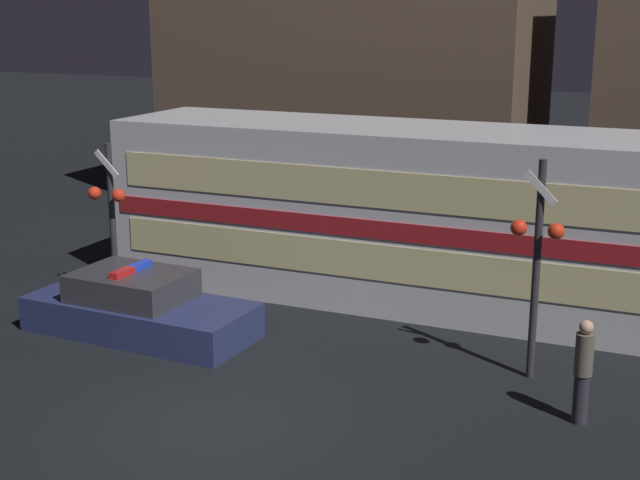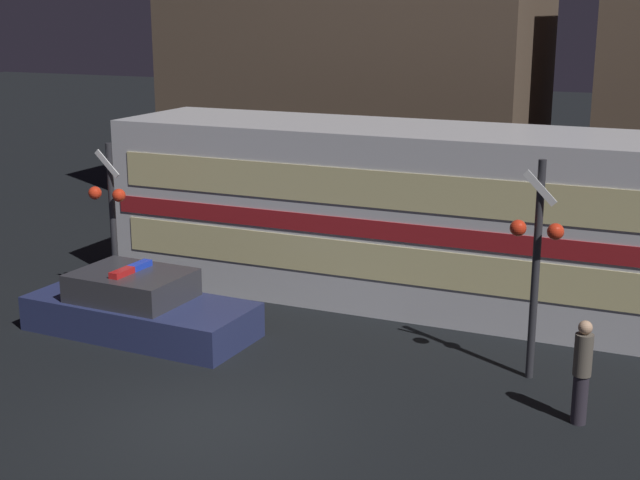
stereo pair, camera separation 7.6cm
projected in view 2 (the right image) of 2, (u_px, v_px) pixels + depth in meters
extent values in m
plane|color=black|center=(212.00, 424.00, 13.65)|extent=(120.00, 120.00, 0.00)
cube|color=silver|center=(489.00, 222.00, 18.48)|extent=(16.55, 3.14, 3.76)
cube|color=maroon|center=(469.00, 240.00, 17.08)|extent=(16.22, 0.03, 0.38)
cube|color=beige|center=(467.00, 273.00, 17.25)|extent=(15.72, 0.02, 0.75)
cube|color=beige|center=(471.00, 197.00, 16.87)|extent=(15.72, 0.02, 0.75)
cube|color=navy|center=(141.00, 316.00, 17.41)|extent=(4.58, 2.02, 0.68)
cube|color=#333338|center=(132.00, 285.00, 17.33)|extent=(2.22, 1.71, 0.54)
cube|color=red|center=(122.00, 273.00, 17.00)|extent=(0.22, 0.56, 0.12)
cube|color=blue|center=(140.00, 265.00, 17.49)|extent=(0.22, 0.56, 0.12)
cylinder|color=#2D2833|center=(580.00, 399.00, 13.59)|extent=(0.24, 0.24, 0.79)
cylinder|color=#595147|center=(583.00, 355.00, 13.40)|extent=(0.28, 0.28, 0.66)
sphere|color=tan|center=(585.00, 328.00, 13.30)|extent=(0.21, 0.21, 0.21)
cylinder|color=#2D2D33|center=(536.00, 272.00, 14.91)|extent=(0.13, 0.13, 3.80)
sphere|color=red|center=(518.00, 228.00, 14.71)|extent=(0.28, 0.28, 0.28)
sphere|color=red|center=(556.00, 232.00, 14.47)|extent=(0.28, 0.28, 0.28)
cube|color=white|center=(540.00, 188.00, 14.47)|extent=(0.58, 0.03, 0.58)
cylinder|color=#2D2D33|center=(113.00, 225.00, 18.79)|extent=(0.13, 0.13, 3.49)
sphere|color=red|center=(95.00, 193.00, 18.60)|extent=(0.28, 0.28, 0.28)
sphere|color=red|center=(119.00, 195.00, 18.36)|extent=(0.28, 0.28, 0.28)
cube|color=white|center=(107.00, 164.00, 18.38)|extent=(0.58, 0.03, 0.58)
cube|color=brown|center=(357.00, 57.00, 27.44)|extent=(11.01, 5.90, 9.45)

